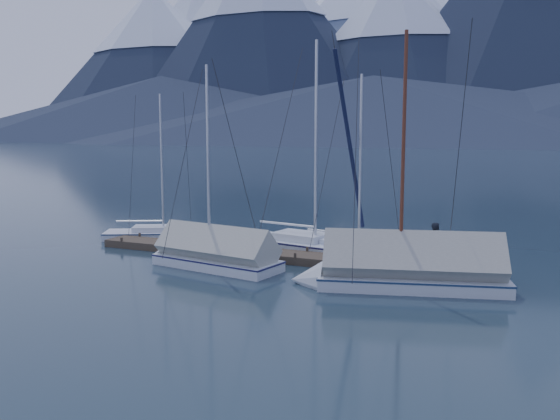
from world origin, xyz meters
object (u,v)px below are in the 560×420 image
object	(u,v)px
sailboat_covered_far	(207,256)
person	(436,245)
sailboat_open_left	(172,236)
sailboat_open_right	(368,254)
sailboat_covered_near	(395,273)
sailboat_open_mid	(326,250)

from	to	relation	value
sailboat_covered_far	person	world-z (taller)	sailboat_covered_far
sailboat_open_left	sailboat_open_right	xyz separation A→B (m)	(10.71, -0.48, 0.01)
sailboat_open_right	sailboat_covered_near	distance (m)	5.00
person	sailboat_covered_near	bearing A→B (deg)	143.55
sailboat_covered_far	sailboat_covered_near	bearing A→B (deg)	-0.62
sailboat_open_left	sailboat_covered_far	xyz separation A→B (m)	(5.04, -4.86, 0.30)
sailboat_open_right	sailboat_covered_far	world-z (taller)	sailboat_covered_far
sailboat_open_right	sailboat_covered_near	bearing A→B (deg)	-63.49
person	sailboat_open_left	bearing A→B (deg)	66.31
sailboat_open_left	sailboat_covered_near	world-z (taller)	sailboat_covered_near
sailboat_covered_near	sailboat_covered_far	world-z (taller)	sailboat_covered_near
sailboat_open_mid	sailboat_covered_far	bearing A→B (deg)	-129.97
sailboat_open_mid	person	size ratio (longest dim) A/B	6.09
sailboat_covered_near	sailboat_covered_far	bearing A→B (deg)	179.38
sailboat_open_right	sailboat_open_left	bearing A→B (deg)	177.46
sailboat_covered_near	sailboat_open_mid	bearing A→B (deg)	133.58
sailboat_open_mid	sailboat_covered_near	world-z (taller)	sailboat_open_mid
sailboat_open_mid	sailboat_open_right	size ratio (longest dim) A/B	1.19
sailboat_covered_near	person	distance (m)	2.69
sailboat_covered_far	sailboat_open_right	bearing A→B (deg)	37.73
sailboat_open_left	sailboat_open_right	size ratio (longest dim) A/B	0.93
sailboat_open_mid	sailboat_covered_near	bearing A→B (deg)	-46.42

